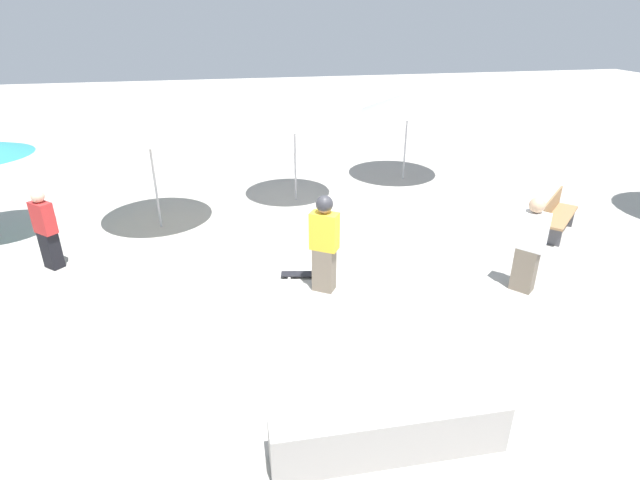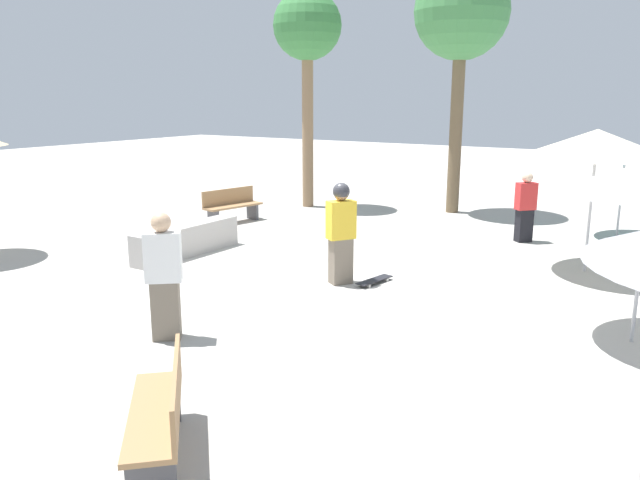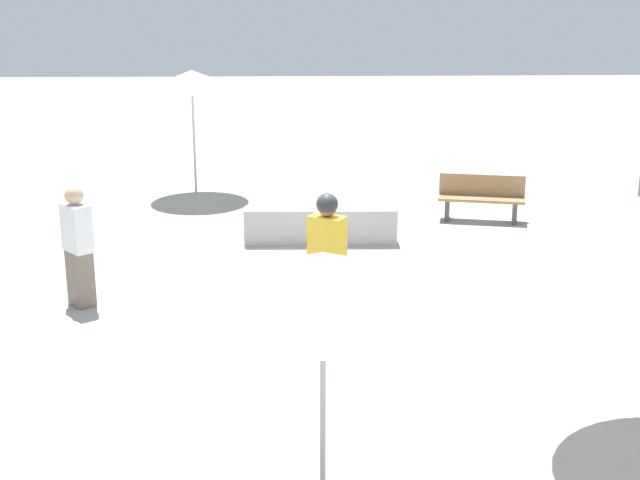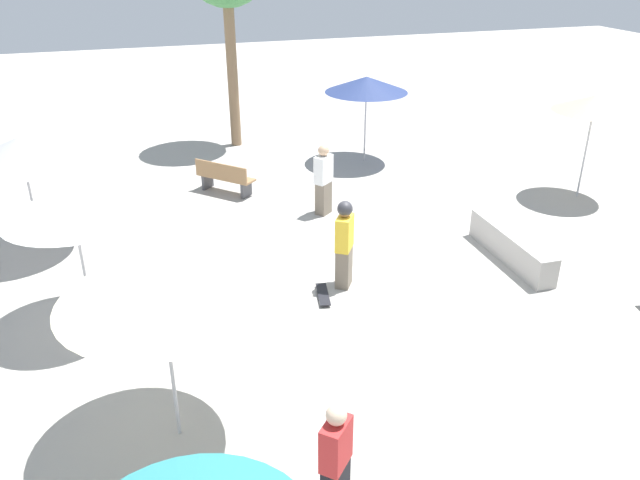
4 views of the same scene
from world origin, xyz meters
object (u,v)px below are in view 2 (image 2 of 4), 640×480
Objects in this scene: skater_main at (341,230)px; shade_umbrella_teal at (626,151)px; palm_tree_center_left at (307,32)px; bystander_watching at (525,207)px; concrete_ledge at (187,240)px; bench_near at (232,206)px; palm_tree_left at (461,16)px; bench_far at (161,413)px; skateboard at (374,280)px; bystander_far at (164,277)px; shade_umbrella_cream at (597,143)px.

shade_umbrella_teal reaches higher than skater_main.
palm_tree_center_left is 3.87× the size of bystander_watching.
bench_near reaches higher than concrete_ledge.
palm_tree_left is at bearing 39.25° from skater_main.
skater_main is 8.64m from palm_tree_center_left.
shade_umbrella_teal is at bearing -53.78° from bench_far.
shade_umbrella_teal is at bearing -103.64° from palm_tree_left.
bystander_watching reaches higher than concrete_ledge.
shade_umbrella_teal is at bearing -48.38° from concrete_ledge.
skateboard is 0.53× the size of bystander_watching.
bystander_far is at bearing 173.05° from skateboard.
bystander_watching is at bearing -5.16° from skateboard.
bystander_watching is (4.58, -1.33, 0.71)m from skateboard.
bench_far reaches higher than skateboard.
shade_umbrella_cream is (8.47, -2.10, 1.92)m from bench_far.
palm_tree_left is (4.36, -4.25, 4.76)m from bench_near.
palm_tree_left is at bearing -70.81° from palm_tree_center_left.
bench_near reaches higher than skateboard.
concrete_ledge is at bearing -88.56° from bystander_far.
bench_far is (-5.46, -4.97, 0.12)m from concrete_ledge.
concrete_ledge is 4.56m from bystander_far.
bench_far is 0.86× the size of bystander_far.
shade_umbrella_cream is 9.03m from palm_tree_center_left.
skateboard is 0.32× the size of shade_umbrella_cream.
bystander_watching is at bearing -134.76° from palm_tree_left.
skateboard is 0.14× the size of palm_tree_center_left.
concrete_ledge is 1.22× the size of shade_umbrella_teal.
shade_umbrella_teal reaches higher than bystander_far.
bystander_far is at bearing -157.25° from palm_tree_center_left.
bystander_far is (-9.51, -3.99, -4.01)m from palm_tree_center_left.
shade_umbrella_teal is (6.38, -7.18, 1.65)m from concrete_ledge.
concrete_ledge is (0.04, 3.63, -0.63)m from skater_main.
bystander_far is at bearing 46.06° from bench_near.
palm_tree_center_left is at bearing -15.67° from bench_far.
bystander_far reaches higher than skateboard.
skateboard is at bearing -169.84° from palm_tree_left.
palm_tree_center_left reaches higher than bystander_watching.
palm_tree_center_left is (11.53, 6.01, 4.44)m from bench_far.
concrete_ledge reaches higher than skateboard.
bystander_far is at bearing -158.21° from skater_main.
concrete_ledge is 0.44× the size of palm_tree_center_left.
palm_tree_left is at bearing -21.02° from concrete_ledge.
shade_umbrella_teal is at bearing -87.86° from palm_tree_center_left.
shade_umbrella_cream is at bearing -35.72° from skateboard.
shade_umbrella_cream is at bearing -95.60° from bystander_watching.
palm_tree_left is 5.75m from bystander_watching.
bench_near is 0.64× the size of shade_umbrella_cream.
shade_umbrella_cream is (-0.07, -8.47, 1.92)m from bench_near.
palm_tree_left reaches higher than bystander_far.
bench_near is 0.97× the size of bystander_far.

